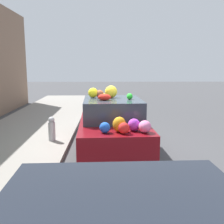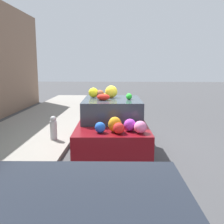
# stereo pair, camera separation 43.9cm
# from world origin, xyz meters

# --- Properties ---
(ground_plane) EXTENTS (60.00, 60.00, 0.00)m
(ground_plane) POSITION_xyz_m (0.00, 0.00, 0.00)
(ground_plane) COLOR #424244
(sidewalk_curb) EXTENTS (24.00, 3.20, 0.12)m
(sidewalk_curb) POSITION_xyz_m (0.00, 2.70, 0.06)
(sidewalk_curb) COLOR gray
(sidewalk_curb) RESTS_ON ground
(fire_hydrant) EXTENTS (0.20, 0.20, 0.70)m
(fire_hydrant) POSITION_xyz_m (0.42, 1.62, 0.46)
(fire_hydrant) COLOR #B2B2B7
(fire_hydrant) RESTS_ON sidewalk_curb
(art_car) EXTENTS (4.01, 1.85, 1.73)m
(art_car) POSITION_xyz_m (-0.05, -0.12, 0.73)
(art_car) COLOR maroon
(art_car) RESTS_ON ground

